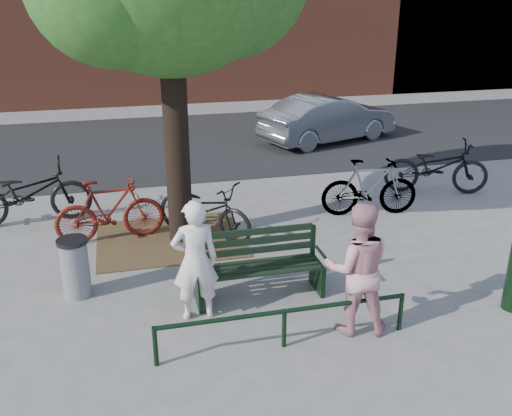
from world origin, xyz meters
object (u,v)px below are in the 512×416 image
object	(u,v)px
person_right	(357,269)
parked_car	(328,119)
bicycle_c	(204,209)
litter_bin	(75,267)
park_bench	(258,263)
person_left	(195,261)

from	to	relation	value
person_right	parked_car	size ratio (longest dim) A/B	0.43
person_right	parked_car	xyz separation A→B (m)	(2.96, 8.77, -0.20)
person_right	bicycle_c	size ratio (longest dim) A/B	0.90
litter_bin	person_right	bearing A→B (deg)	-26.78
park_bench	parked_car	bearing A→B (deg)	62.93
litter_bin	parked_car	size ratio (longest dim) A/B	0.22
litter_bin	parked_car	world-z (taller)	parked_car
person_right	person_left	bearing A→B (deg)	-8.62
person_left	parked_car	bearing A→B (deg)	-121.40
person_right	bicycle_c	xyz separation A→B (m)	(-1.35, 3.25, -0.35)
litter_bin	bicycle_c	world-z (taller)	bicycle_c
park_bench	person_left	world-z (taller)	person_left
person_left	bicycle_c	xyz separation A→B (m)	(0.50, 2.49, -0.31)
park_bench	bicycle_c	bearing A→B (deg)	100.59
litter_bin	park_bench	bearing A→B (deg)	-13.33
park_bench	litter_bin	world-z (taller)	park_bench
bicycle_c	person_right	bearing A→B (deg)	-113.10
person_left	person_right	world-z (taller)	person_right
park_bench	person_right	size ratio (longest dim) A/B	1.03
person_left	litter_bin	xyz separation A→B (m)	(-1.52, 0.95, -0.38)
person_left	litter_bin	size ratio (longest dim) A/B	1.90
person_left	person_right	distance (m)	2.00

